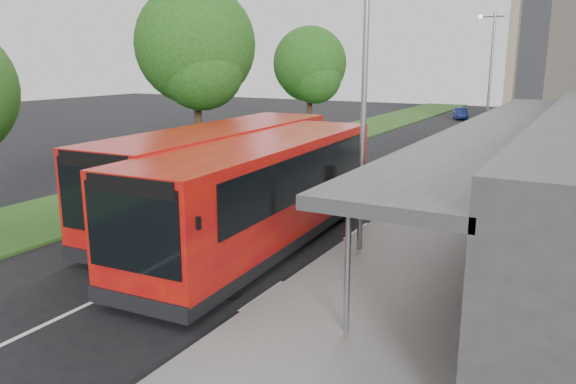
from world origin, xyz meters
name	(u,v)px	position (x,y,z in m)	size (l,w,h in m)	color
ground	(203,250)	(0.00, 0.00, 0.00)	(120.00, 120.00, 0.00)	black
pavement	(511,161)	(6.00, 20.00, 0.07)	(5.00, 80.00, 0.15)	slate
grass_verge	(302,145)	(-7.00, 20.00, 0.05)	(5.00, 80.00, 0.10)	#224616
lane_centre_line	(377,168)	(0.00, 15.00, 0.01)	(0.12, 70.00, 0.01)	silver
kerb_dashes	(457,161)	(3.30, 19.00, 0.01)	(0.12, 56.00, 0.01)	silver
tree_mid	(196,53)	(-7.01, 9.05, 5.85)	(5.63, 5.63, 9.05)	#362315
tree_far	(310,69)	(-7.01, 21.05, 4.99)	(4.81, 4.81, 7.72)	#362315
lamp_post_near	(361,90)	(4.12, 2.00, 4.72)	(1.44, 0.28, 8.00)	gray
lamp_post_far	(489,74)	(4.12, 22.00, 4.72)	(1.44, 0.28, 8.00)	gray
bus_main	(263,193)	(1.41, 1.16, 1.66)	(3.47, 11.56, 3.24)	red
bus_second	(221,174)	(-1.32, 2.85, 1.69)	(3.43, 11.75, 3.30)	red
litter_bin	(448,186)	(4.94, 9.67, 0.60)	(0.50, 0.50, 0.89)	#371F16
bollard	(483,150)	(4.61, 19.28, 0.72)	(0.18, 0.18, 1.15)	yellow
car_near	(489,119)	(1.62, 38.73, 0.53)	(1.26, 3.13, 1.07)	#5A150C
car_far	(461,113)	(-1.62, 42.64, 0.54)	(1.15, 3.29, 1.08)	navy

